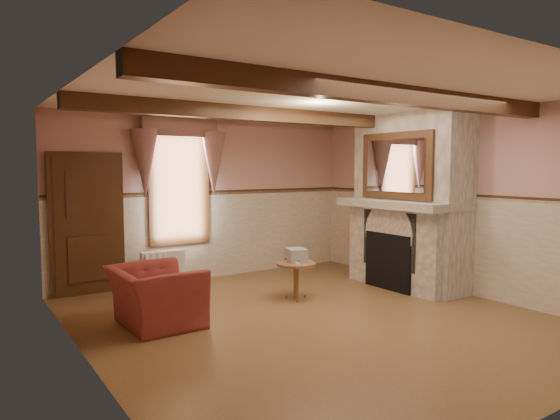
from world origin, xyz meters
TOP-DOWN VIEW (x-y plane):
  - floor at (0.00, 0.00)m, footprint 5.50×6.00m
  - ceiling at (0.00, 0.00)m, footprint 5.50×6.00m
  - wall_back at (0.00, 3.00)m, footprint 5.50×0.02m
  - wall_front at (0.00, -3.00)m, footprint 5.50×0.02m
  - wall_left at (-2.75, 0.00)m, footprint 0.02×6.00m
  - wall_right at (2.75, 0.00)m, footprint 0.02×6.00m
  - wainscot at (0.00, 0.00)m, footprint 5.50×6.00m
  - chair_rail at (0.00, 0.00)m, footprint 5.50×6.00m
  - firebox at (2.00, 0.60)m, footprint 0.20×0.95m
  - armchair at (-1.78, 0.89)m, footprint 0.99×1.13m
  - side_table at (0.36, 0.92)m, footprint 0.75×0.75m
  - book_stack at (0.39, 0.95)m, footprint 0.33×0.38m
  - radiator at (-1.01, 2.70)m, footprint 0.71×0.23m
  - bowl at (2.24, 0.36)m, footprint 0.36×0.36m
  - mantel_clock at (2.24, 1.40)m, footprint 0.14×0.24m
  - oil_lamp at (2.24, 0.98)m, footprint 0.11×0.11m
  - candle_red at (2.24, -0.21)m, footprint 0.06×0.06m
  - jar_yellow at (2.24, 0.12)m, footprint 0.06×0.06m
  - fireplace at (2.42, 0.60)m, footprint 0.85×2.00m
  - mantel at (2.24, 0.60)m, footprint 1.05×2.05m
  - overmantel_mirror at (2.06, 0.60)m, footprint 0.06×1.44m
  - door at (-2.10, 2.94)m, footprint 1.10×0.10m
  - window at (-0.60, 2.97)m, footprint 1.06×0.08m
  - window_drapes at (-0.60, 2.88)m, footprint 1.30×0.14m
  - ceiling_beam_front at (0.00, -1.20)m, footprint 5.50×0.18m
  - ceiling_beam_back at (0.00, 1.20)m, footprint 5.50×0.18m

SIDE VIEW (x-z plane):
  - floor at x=0.00m, z-range -0.01..0.01m
  - side_table at x=0.36m, z-range 0.00..0.55m
  - radiator at x=-1.01m, z-range 0.00..0.60m
  - armchair at x=-1.78m, z-range 0.00..0.72m
  - firebox at x=2.00m, z-range 0.00..0.90m
  - book_stack at x=0.39m, z-range 0.55..0.75m
  - wainscot at x=0.00m, z-range 0.00..1.50m
  - door at x=-2.10m, z-range 0.00..2.10m
  - mantel at x=2.24m, z-range 1.30..1.42m
  - wall_back at x=0.00m, z-range 0.00..2.80m
  - wall_front at x=0.00m, z-range 0.00..2.80m
  - wall_left at x=-2.75m, z-range 0.00..2.80m
  - wall_right at x=2.75m, z-range 0.00..2.80m
  - fireplace at x=2.42m, z-range 0.00..2.80m
  - bowl at x=2.24m, z-range 1.42..1.51m
  - jar_yellow at x=2.24m, z-range 1.42..1.54m
  - chair_rail at x=0.00m, z-range 1.46..1.54m
  - candle_red at x=2.24m, z-range 1.42..1.58m
  - mantel_clock at x=2.24m, z-range 1.42..1.62m
  - oil_lamp at x=2.24m, z-range 1.42..1.70m
  - window at x=-0.60m, z-range 0.64..2.66m
  - overmantel_mirror at x=2.06m, z-range 1.45..2.49m
  - window_drapes at x=-0.60m, z-range 1.55..2.95m
  - ceiling_beam_front at x=0.00m, z-range 2.60..2.80m
  - ceiling_beam_back at x=0.00m, z-range 2.60..2.80m
  - ceiling at x=0.00m, z-range 2.79..2.80m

